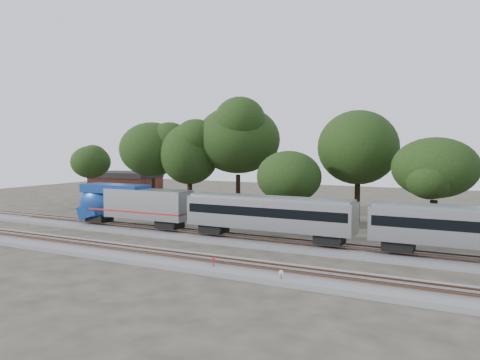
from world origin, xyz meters
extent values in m
plane|color=#383328|center=(0.00, 0.00, 0.00)|extent=(160.00, 160.00, 0.00)
cube|color=slate|center=(0.00, 6.00, 0.20)|extent=(160.00, 5.00, 0.40)
cube|color=brown|center=(0.00, 5.28, 0.66)|extent=(160.00, 0.08, 0.15)
cube|color=brown|center=(0.00, 6.72, 0.66)|extent=(160.00, 0.08, 0.15)
cube|color=slate|center=(0.00, -4.00, 0.20)|extent=(160.00, 5.00, 0.40)
cube|color=brown|center=(0.00, -4.72, 0.66)|extent=(160.00, 0.08, 0.15)
cube|color=brown|center=(0.00, -3.28, 0.66)|extent=(160.00, 0.08, 0.15)
cube|color=#AAADB2|center=(-13.83, 6.00, 3.24)|extent=(10.45, 2.96, 3.25)
ellipsoid|color=navy|center=(-21.33, 6.00, 3.00)|extent=(5.32, 3.08, 4.54)
cube|color=navy|center=(-18.67, 6.00, 4.77)|extent=(8.38, 2.90, 0.99)
cube|color=black|center=(-20.83, 6.00, 3.98)|extent=(0.44, 2.27, 1.29)
cube|color=#AA201A|center=(-15.02, 6.00, 2.41)|extent=(12.82, 3.00, 0.18)
cube|color=black|center=(-21.18, 6.00, 1.17)|extent=(2.56, 2.17, 0.89)
cube|color=black|center=(-10.83, 6.00, 1.17)|extent=(2.56, 2.17, 0.89)
cube|color=#AAADB2|center=(1.07, 6.00, 3.10)|extent=(17.16, 2.96, 2.96)
cube|color=black|center=(1.07, 6.00, 3.39)|extent=(16.57, 3.01, 0.89)
cube|color=gray|center=(1.07, 6.00, 4.62)|extent=(16.76, 2.37, 0.35)
cube|color=black|center=(-5.15, 6.00, 1.17)|extent=(2.56, 2.17, 0.89)
cube|color=black|center=(7.28, 6.00, 1.17)|extent=(2.56, 2.17, 0.89)
cube|color=#AAADB2|center=(19.62, 6.00, 3.10)|extent=(17.16, 2.96, 2.96)
cube|color=black|center=(19.62, 6.00, 3.39)|extent=(16.57, 3.01, 0.89)
cube|color=black|center=(13.40, 6.00, 1.17)|extent=(2.56, 2.17, 0.89)
cylinder|color=#512D19|center=(1.44, -5.22, 0.48)|extent=(0.06, 0.06, 0.95)
cylinder|color=#B20C1B|center=(1.44, -5.22, 0.90)|extent=(0.34, 0.05, 0.34)
cylinder|color=#512D19|center=(7.35, -5.92, 0.46)|extent=(0.06, 0.06, 0.92)
cylinder|color=silver|center=(7.35, -5.92, 0.87)|extent=(0.33, 0.05, 0.33)
cube|color=#512D19|center=(4.64, -5.78, 0.15)|extent=(0.58, 0.48, 0.30)
cube|color=brown|center=(-36.43, 28.24, 2.15)|extent=(11.58, 8.77, 4.30)
cube|color=black|center=(-36.43, 28.24, 4.78)|extent=(11.80, 9.00, 0.97)
cylinder|color=black|center=(-33.85, 17.39, 1.98)|extent=(0.70, 0.70, 3.96)
ellipsoid|color=black|center=(-33.85, 17.39, 7.36)|extent=(7.47, 7.47, 6.35)
cylinder|color=black|center=(-23.29, 19.03, 2.51)|extent=(0.70, 0.70, 5.02)
ellipsoid|color=black|center=(-23.29, 19.03, 9.32)|extent=(9.47, 9.47, 8.05)
cylinder|color=black|center=(-17.10, 19.50, 2.32)|extent=(0.70, 0.70, 4.65)
ellipsoid|color=black|center=(-17.10, 19.50, 8.63)|extent=(8.76, 8.76, 7.45)
cylinder|color=black|center=(-11.00, 22.62, 2.88)|extent=(0.70, 0.70, 5.75)
ellipsoid|color=black|center=(-11.00, 22.62, 10.69)|extent=(10.85, 10.85, 9.22)
cylinder|color=black|center=(-0.64, 15.74, 1.65)|extent=(0.70, 0.70, 3.30)
ellipsoid|color=black|center=(-0.64, 15.74, 6.12)|extent=(6.22, 6.22, 5.29)
cylinder|color=black|center=(5.73, 23.17, 2.58)|extent=(0.70, 0.70, 5.17)
ellipsoid|color=black|center=(5.73, 23.17, 9.60)|extent=(9.75, 9.75, 8.29)
cylinder|color=black|center=(15.20, 17.24, 2.01)|extent=(0.70, 0.70, 4.02)
ellipsoid|color=black|center=(15.20, 17.24, 7.47)|extent=(7.58, 7.58, 6.45)
camera|label=1|loc=(19.60, -35.79, 9.60)|focal=35.00mm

